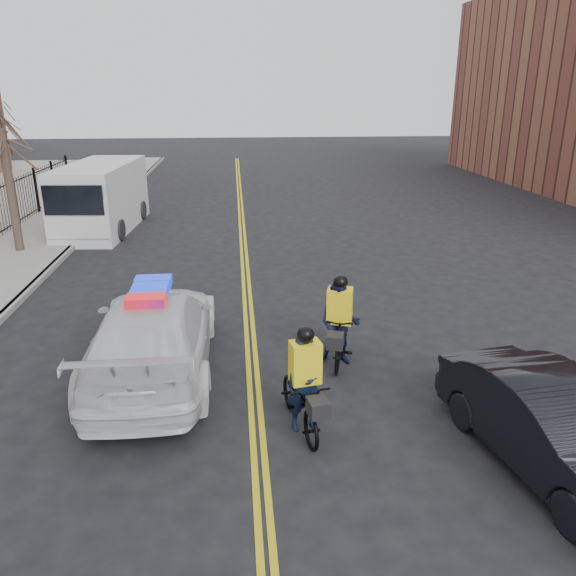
# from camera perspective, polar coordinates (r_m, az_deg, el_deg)

# --- Properties ---
(ground) EXTENTS (120.00, 120.00, 0.00)m
(ground) POSITION_cam_1_polar(r_m,az_deg,el_deg) (10.64, -3.45, -10.33)
(ground) COLOR black
(ground) RESTS_ON ground
(center_line_left) EXTENTS (0.10, 60.00, 0.01)m
(center_line_left) POSITION_cam_1_polar(r_m,az_deg,el_deg) (18.03, -4.66, 2.37)
(center_line_left) COLOR gold
(center_line_left) RESTS_ON ground
(center_line_right) EXTENTS (0.10, 60.00, 0.01)m
(center_line_right) POSITION_cam_1_polar(r_m,az_deg,el_deg) (18.03, -4.15, 2.38)
(center_line_right) COLOR gold
(center_line_right) RESTS_ON ground
(sidewalk) EXTENTS (3.00, 60.00, 0.15)m
(sidewalk) POSITION_cam_1_polar(r_m,az_deg,el_deg) (19.41, -27.13, 1.70)
(sidewalk) COLOR gray
(sidewalk) RESTS_ON ground
(curb) EXTENTS (0.20, 60.00, 0.15)m
(curb) POSITION_cam_1_polar(r_m,az_deg,el_deg) (18.90, -22.92, 1.89)
(curb) COLOR gray
(curb) RESTS_ON ground
(street_tree) EXTENTS (3.20, 3.20, 4.80)m
(street_tree) POSITION_cam_1_polar(r_m,az_deg,el_deg) (20.67, -26.93, 12.57)
(street_tree) COLOR #382921
(street_tree) RESTS_ON sidewalk
(police_cruiser) EXTENTS (2.32, 5.62, 1.79)m
(police_cruiser) POSITION_cam_1_polar(r_m,az_deg,el_deg) (11.23, -13.50, -4.53)
(police_cruiser) COLOR silver
(police_cruiser) RESTS_ON ground
(dark_sedan) EXTENTS (2.16, 4.38, 1.38)m
(dark_sedan) POSITION_cam_1_polar(r_m,az_deg,el_deg) (9.15, 25.43, -12.73)
(dark_sedan) COLOR black
(dark_sedan) RESTS_ON ground
(cargo_van) EXTENTS (2.75, 6.35, 2.60)m
(cargo_van) POSITION_cam_1_polar(r_m,az_deg,el_deg) (23.44, -18.54, 8.59)
(cargo_van) COLOR silver
(cargo_van) RESTS_ON ground
(cyclist_near) EXTENTS (0.98, 1.93, 1.81)m
(cyclist_near) POSITION_cam_1_polar(r_m,az_deg,el_deg) (9.26, 1.75, -10.70)
(cyclist_near) COLOR black
(cyclist_near) RESTS_ON ground
(cyclist_far) EXTENTS (1.03, 1.93, 1.88)m
(cyclist_far) POSITION_cam_1_polar(r_m,az_deg,el_deg) (11.37, 5.19, -4.17)
(cyclist_far) COLOR black
(cyclist_far) RESTS_ON ground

